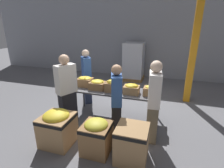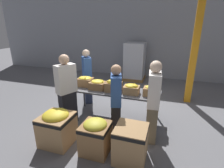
{
  "view_description": "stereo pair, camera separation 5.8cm",
  "coord_description": "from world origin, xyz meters",
  "px_view_note": "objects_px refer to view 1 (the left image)",
  "views": [
    {
      "loc": [
        1.2,
        -4.13,
        2.45
      ],
      "look_at": [
        -0.06,
        -0.1,
        0.98
      ],
      "focal_mm": 28.0,
      "sensor_mm": 36.0,
      "label": 1
    },
    {
      "loc": [
        1.26,
        -4.11,
        2.45
      ],
      "look_at": [
        -0.06,
        -0.1,
        0.98
      ],
      "focal_mm": 28.0,
      "sensor_mm": 36.0,
      "label": 2
    }
  ],
  "objects_px": {
    "volunteer_2": "(87,77)",
    "donation_bin_1": "(97,135)",
    "banana_box_0": "(85,81)",
    "volunteer_1": "(153,103)",
    "support_pillar": "(195,39)",
    "banana_box_3": "(132,89)",
    "banana_box_2": "(113,85)",
    "donation_bin_0": "(57,126)",
    "banana_box_4": "(152,90)",
    "pallet_stack_0": "(134,62)",
    "volunteer_0": "(116,102)",
    "sorting_table": "(115,92)",
    "banana_box_1": "(98,84)",
    "donation_bin_2": "(132,143)",
    "volunteer_3": "(67,91)"
  },
  "relations": [
    {
      "from": "volunteer_2",
      "to": "volunteer_3",
      "type": "distance_m",
      "value": 1.34
    },
    {
      "from": "sorting_table",
      "to": "banana_box_4",
      "type": "relative_size",
      "value": 5.68
    },
    {
      "from": "banana_box_0",
      "to": "pallet_stack_0",
      "type": "height_order",
      "value": "pallet_stack_0"
    },
    {
      "from": "sorting_table",
      "to": "donation_bin_2",
      "type": "xyz_separation_m",
      "value": [
        0.75,
        -1.46,
        -0.34
      ]
    },
    {
      "from": "banana_box_3",
      "to": "donation_bin_2",
      "type": "xyz_separation_m",
      "value": [
        0.3,
        -1.38,
        -0.53
      ]
    },
    {
      "from": "donation_bin_1",
      "to": "donation_bin_2",
      "type": "distance_m",
      "value": 0.7
    },
    {
      "from": "sorting_table",
      "to": "volunteer_2",
      "type": "bearing_deg",
      "value": 149.91
    },
    {
      "from": "banana_box_2",
      "to": "donation_bin_0",
      "type": "height_order",
      "value": "banana_box_2"
    },
    {
      "from": "banana_box_4",
      "to": "volunteer_1",
      "type": "distance_m",
      "value": 0.68
    },
    {
      "from": "sorting_table",
      "to": "volunteer_1",
      "type": "bearing_deg",
      "value": -34.65
    },
    {
      "from": "volunteer_1",
      "to": "donation_bin_0",
      "type": "bearing_deg",
      "value": 105.93
    },
    {
      "from": "volunteer_2",
      "to": "pallet_stack_0",
      "type": "distance_m",
      "value": 3.01
    },
    {
      "from": "volunteer_3",
      "to": "pallet_stack_0",
      "type": "bearing_deg",
      "value": 14.62
    },
    {
      "from": "volunteer_2",
      "to": "support_pillar",
      "type": "distance_m",
      "value": 3.47
    },
    {
      "from": "banana_box_2",
      "to": "volunteer_0",
      "type": "xyz_separation_m",
      "value": [
        0.28,
        -0.71,
        -0.11
      ]
    },
    {
      "from": "banana_box_0",
      "to": "volunteer_1",
      "type": "height_order",
      "value": "volunteer_1"
    },
    {
      "from": "sorting_table",
      "to": "banana_box_2",
      "type": "xyz_separation_m",
      "value": [
        -0.04,
        -0.07,
        0.21
      ]
    },
    {
      "from": "donation_bin_2",
      "to": "volunteer_2",
      "type": "bearing_deg",
      "value": 131.69
    },
    {
      "from": "donation_bin_1",
      "to": "volunteer_2",
      "type": "bearing_deg",
      "value": 119.3
    },
    {
      "from": "banana_box_3",
      "to": "donation_bin_1",
      "type": "relative_size",
      "value": 0.53
    },
    {
      "from": "volunteer_1",
      "to": "pallet_stack_0",
      "type": "height_order",
      "value": "volunteer_1"
    },
    {
      "from": "donation_bin_0",
      "to": "donation_bin_1",
      "type": "xyz_separation_m",
      "value": [
        0.88,
        0.0,
        -0.03
      ]
    },
    {
      "from": "banana_box_4",
      "to": "support_pillar",
      "type": "xyz_separation_m",
      "value": [
        1.02,
        1.75,
        1.1
      ]
    },
    {
      "from": "volunteer_3",
      "to": "volunteer_0",
      "type": "bearing_deg",
      "value": -68.43
    },
    {
      "from": "banana_box_3",
      "to": "volunteer_1",
      "type": "xyz_separation_m",
      "value": [
        0.59,
        -0.63,
        -0.02
      ]
    },
    {
      "from": "volunteer_1",
      "to": "banana_box_0",
      "type": "bearing_deg",
      "value": 62.16
    },
    {
      "from": "volunteer_1",
      "to": "volunteer_2",
      "type": "height_order",
      "value": "volunteer_1"
    },
    {
      "from": "support_pillar",
      "to": "pallet_stack_0",
      "type": "relative_size",
      "value": 2.4
    },
    {
      "from": "banana_box_2",
      "to": "volunteer_3",
      "type": "xyz_separation_m",
      "value": [
        -1.01,
        -0.6,
        -0.05
      ]
    },
    {
      "from": "banana_box_0",
      "to": "banana_box_1",
      "type": "xyz_separation_m",
      "value": [
        0.42,
        -0.12,
        -0.01
      ]
    },
    {
      "from": "volunteer_2",
      "to": "banana_box_0",
      "type": "bearing_deg",
      "value": -15.02
    },
    {
      "from": "volunteer_0",
      "to": "pallet_stack_0",
      "type": "distance_m",
      "value": 4.32
    },
    {
      "from": "banana_box_0",
      "to": "banana_box_2",
      "type": "distance_m",
      "value": 0.88
    },
    {
      "from": "banana_box_1",
      "to": "donation_bin_0",
      "type": "height_order",
      "value": "banana_box_1"
    },
    {
      "from": "volunteer_3",
      "to": "donation_bin_0",
      "type": "xyz_separation_m",
      "value": [
        0.21,
        -0.79,
        -0.48
      ]
    },
    {
      "from": "banana_box_4",
      "to": "donation_bin_0",
      "type": "bearing_deg",
      "value": -141.34
    },
    {
      "from": "volunteer_1",
      "to": "support_pillar",
      "type": "height_order",
      "value": "support_pillar"
    },
    {
      "from": "banana_box_4",
      "to": "banana_box_2",
      "type": "bearing_deg",
      "value": -178.41
    },
    {
      "from": "donation_bin_0",
      "to": "pallet_stack_0",
      "type": "relative_size",
      "value": 0.46
    },
    {
      "from": "donation_bin_1",
      "to": "donation_bin_2",
      "type": "relative_size",
      "value": 1.03
    },
    {
      "from": "pallet_stack_0",
      "to": "volunteer_0",
      "type": "bearing_deg",
      "value": -84.18
    },
    {
      "from": "volunteer_2",
      "to": "sorting_table",
      "type": "bearing_deg",
      "value": 23.07
    },
    {
      "from": "banana_box_1",
      "to": "pallet_stack_0",
      "type": "bearing_deg",
      "value": 85.28
    },
    {
      "from": "banana_box_4",
      "to": "volunteer_3",
      "type": "relative_size",
      "value": 0.23
    },
    {
      "from": "volunteer_1",
      "to": "volunteer_2",
      "type": "xyz_separation_m",
      "value": [
        -2.18,
        1.38,
        -0.03
      ]
    },
    {
      "from": "banana_box_2",
      "to": "banana_box_3",
      "type": "relative_size",
      "value": 1.07
    },
    {
      "from": "donation_bin_1",
      "to": "support_pillar",
      "type": "xyz_separation_m",
      "value": [
        1.91,
        3.17,
        1.62
      ]
    },
    {
      "from": "volunteer_2",
      "to": "donation_bin_1",
      "type": "relative_size",
      "value": 2.39
    },
    {
      "from": "banana_box_4",
      "to": "pallet_stack_0",
      "type": "bearing_deg",
      "value": 107.69
    },
    {
      "from": "volunteer_1",
      "to": "volunteer_2",
      "type": "distance_m",
      "value": 2.58
    }
  ]
}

